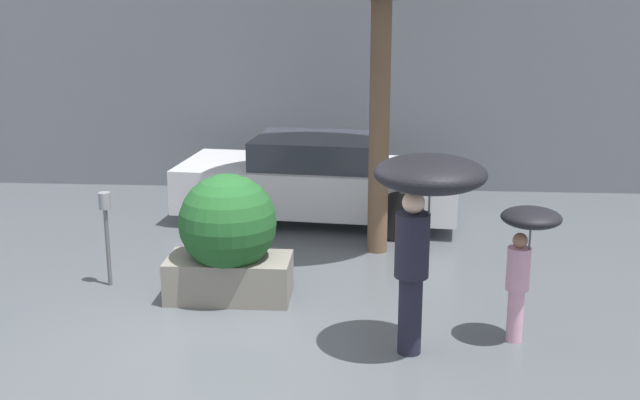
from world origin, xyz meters
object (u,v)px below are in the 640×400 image
object	(u,v)px
planter_box	(228,237)
person_adult	(426,197)
person_child	(526,244)
parked_car_near	(319,180)
parking_meter	(106,219)

from	to	relation	value
planter_box	person_adult	size ratio (longest dim) A/B	0.74
planter_box	person_child	xyz separation A→B (m)	(3.15, -0.99, 0.32)
person_adult	parked_car_near	size ratio (longest dim) A/B	0.45
person_child	parked_car_near	xyz separation A→B (m)	(-2.35, 4.34, -0.43)
parked_car_near	parking_meter	bearing A→B (deg)	148.49
parked_car_near	person_child	bearing A→B (deg)	-145.77
person_adult	parking_meter	xyz separation A→B (m)	(-3.65, 1.63, -0.76)
person_adult	parked_car_near	xyz separation A→B (m)	(-1.34, 4.67, -0.97)
person_child	parked_car_near	bearing A→B (deg)	158.85
planter_box	parking_meter	xyz separation A→B (m)	(-1.52, 0.30, 0.10)
parked_car_near	parking_meter	xyz separation A→B (m)	(-2.32, -3.04, 0.22)
person_adult	person_child	bearing A→B (deg)	32.15
person_adult	person_child	world-z (taller)	person_adult
parking_meter	person_adult	bearing A→B (deg)	-24.07
planter_box	parking_meter	size ratio (longest dim) A/B	1.27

